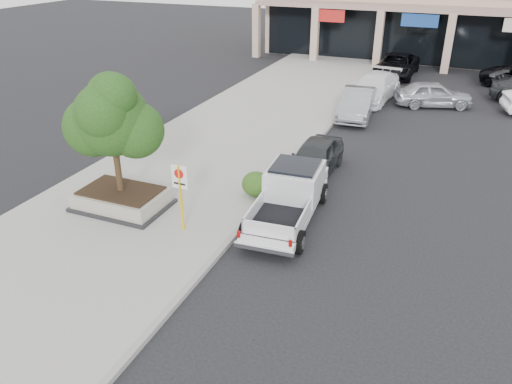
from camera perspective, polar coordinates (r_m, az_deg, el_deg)
ground at (r=15.62m, az=2.37°, el=-6.76°), size 120.00×120.00×0.00m
sidewalk at (r=22.48m, az=-5.41°, el=4.22°), size 8.00×52.00×0.15m
curb at (r=21.03m, az=4.18°, el=2.64°), size 0.20×52.00×0.15m
planter at (r=18.28m, az=-15.07°, el=-0.73°), size 3.20×2.20×0.68m
planter_tree at (r=17.21m, az=-15.55°, el=8.13°), size 2.90×2.55×4.00m
no_parking_sign at (r=15.89m, az=-8.64°, el=0.33°), size 0.55×0.09×2.30m
hedge at (r=18.38m, az=0.04°, el=0.90°), size 1.10×0.99×0.93m
pickup_truck at (r=16.86m, az=3.61°, el=-0.77°), size 2.39×5.54×1.70m
curb_car_a at (r=20.61m, az=6.74°, el=3.93°), size 1.71×4.17×1.42m
curb_car_b at (r=28.08m, az=11.47°, el=9.89°), size 2.01×4.79×1.54m
curb_car_c at (r=31.52m, az=13.31°, el=11.56°), size 2.86×5.68×1.58m
curb_car_d at (r=38.01m, az=15.77°, el=13.76°), size 2.73×5.66×1.55m
lot_car_a at (r=31.21m, az=19.62°, el=10.50°), size 4.67×3.04×1.48m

